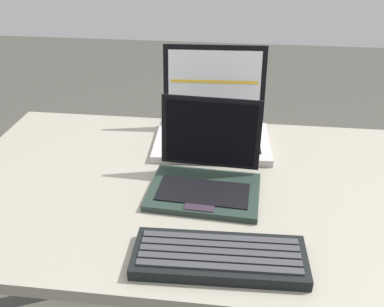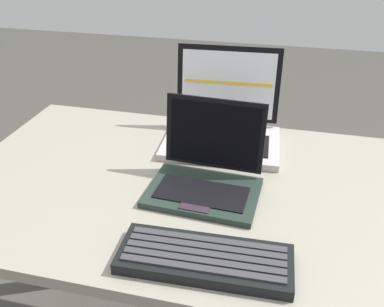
% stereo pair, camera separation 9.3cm
% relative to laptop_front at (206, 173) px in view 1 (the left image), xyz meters
% --- Properties ---
extents(desk, '(1.36, 0.70, 0.75)m').
position_rel_laptop_front_xyz_m(desk, '(0.06, 0.01, -0.17)').
color(desk, gray).
rests_on(desk, ground).
extents(laptop_front, '(0.26, 0.21, 0.20)m').
position_rel_laptop_front_xyz_m(laptop_front, '(0.00, 0.00, 0.00)').
color(laptop_front, '#213029').
rests_on(laptop_front, desk).
extents(laptop_rear, '(0.33, 0.27, 0.24)m').
position_rel_laptop_front_xyz_m(laptop_rear, '(-0.00, 0.25, 0.01)').
color(laptop_rear, '#BFB5B6').
rests_on(laptop_rear, desk).
extents(external_keyboard, '(0.33, 0.13, 0.03)m').
position_rel_laptop_front_xyz_m(external_keyboard, '(0.05, -0.24, -0.03)').
color(external_keyboard, black).
rests_on(external_keyboard, desk).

